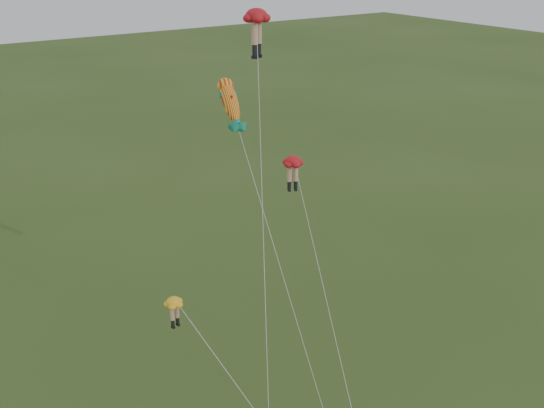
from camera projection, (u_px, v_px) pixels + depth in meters
legs_kite_red_high at (257, 24)px, 34.13m from camera, size 7.04×11.21×20.92m
legs_kite_red_mid at (294, 170)px, 34.60m from camera, size 3.77×11.35×13.11m
legs_kite_yellow at (180, 313)px, 28.93m from camera, size 4.28×6.97×8.81m
fish_kite at (230, 102)px, 31.21m from camera, size 2.20×9.04×18.10m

